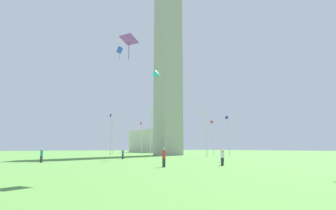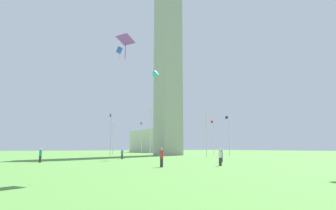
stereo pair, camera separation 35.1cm
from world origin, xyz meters
name	(u,v)px [view 1 (the left image)]	position (x,y,z in m)	size (l,w,h in m)	color
ground_plane	(168,155)	(0.00, 0.00, 0.00)	(260.00, 260.00, 0.00)	#548C3D
obelisk_monument	(168,58)	(0.00, 0.00, 24.78)	(5.45, 5.45, 49.55)	#A8A399
flagpole_n	(142,136)	(14.79, 0.00, 5.11)	(1.12, 0.14, 9.43)	silver
flagpole_ne	(113,135)	(10.47, 10.42, 5.11)	(1.12, 0.14, 9.43)	silver
flagpole_e	(111,132)	(0.05, 14.74, 5.11)	(1.12, 0.14, 9.43)	silver
flagpole_se	(151,131)	(-10.37, 10.42, 5.11)	(1.12, 0.14, 9.43)	silver
flagpole_s	(206,131)	(-14.69, 0.00, 5.11)	(1.12, 0.14, 9.43)	silver
flagpole_sw	(229,134)	(-10.37, -10.42, 5.11)	(1.12, 0.14, 9.43)	silver
flagpole_w	(213,136)	(0.05, -14.74, 5.11)	(1.12, 0.14, 9.43)	silver
flagpole_nw	(179,137)	(10.47, -10.42, 5.11)	(1.12, 0.14, 9.43)	silver
person_teal_shirt	(42,155)	(-20.37, 30.86, 0.86)	(0.32, 0.32, 1.73)	#2D2D38
person_blue_shirt	(123,154)	(-15.93, 18.39, 0.79)	(0.32, 0.32, 1.60)	#2D2D38
person_white_shirt	(222,158)	(-36.38, 16.04, 0.80)	(0.32, 0.32, 1.61)	#2D2D38
person_purple_shirt	(223,155)	(-31.13, 11.06, 0.84)	(0.32, 0.32, 1.70)	#2D2D38
person_red_shirt	(164,158)	(-35.11, 22.17, 0.89)	(0.32, 0.32, 1.79)	#2D2D38
kite_cyan_delta	(157,74)	(-16.34, 12.34, 14.76)	(1.84, 1.72, 2.46)	#33C6D1
kite_purple_diamond	(129,40)	(-39.74, 27.94, 9.57)	(1.43, 1.40, 1.71)	purple
kite_blue_box	(120,50)	(-6.24, 15.69, 21.88)	(1.38, 1.29, 2.74)	blue
distant_building	(154,141)	(41.75, -18.82, 4.50)	(23.54, 11.86, 8.99)	beige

